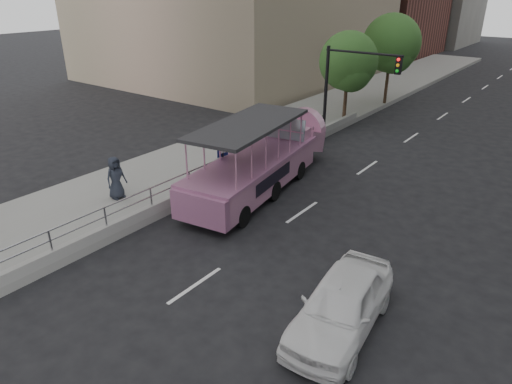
{
  "coord_description": "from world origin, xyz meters",
  "views": [
    {
      "loc": [
        9.19,
        -9.8,
        8.14
      ],
      "look_at": [
        0.4,
        1.8,
        1.51
      ],
      "focal_mm": 32.0,
      "sensor_mm": 36.0,
      "label": 1
    }
  ],
  "objects_px": {
    "parking_sign": "(223,158)",
    "street_tree_far": "(392,46)",
    "duck_boat": "(264,161)",
    "pedestrian_far": "(116,178)",
    "car": "(341,304)",
    "street_tree_near": "(349,64)",
    "traffic_signal": "(347,81)"
  },
  "relations": [
    {
      "from": "parking_sign",
      "to": "street_tree_far",
      "type": "distance_m",
      "value": 18.62
    },
    {
      "from": "duck_boat",
      "to": "pedestrian_far",
      "type": "height_order",
      "value": "duck_boat"
    },
    {
      "from": "pedestrian_far",
      "to": "street_tree_far",
      "type": "distance_m",
      "value": 22.15
    },
    {
      "from": "car",
      "to": "pedestrian_far",
      "type": "distance_m",
      "value": 10.66
    },
    {
      "from": "pedestrian_far",
      "to": "street_tree_near",
      "type": "relative_size",
      "value": 0.31
    },
    {
      "from": "car",
      "to": "pedestrian_far",
      "type": "height_order",
      "value": "pedestrian_far"
    },
    {
      "from": "traffic_signal",
      "to": "parking_sign",
      "type": "bearing_deg",
      "value": -95.89
    },
    {
      "from": "street_tree_far",
      "to": "car",
      "type": "bearing_deg",
      "value": -69.96
    },
    {
      "from": "traffic_signal",
      "to": "street_tree_near",
      "type": "xyz_separation_m",
      "value": [
        -1.6,
        3.43,
        0.32
      ]
    },
    {
      "from": "street_tree_near",
      "to": "street_tree_far",
      "type": "relative_size",
      "value": 0.89
    },
    {
      "from": "street_tree_near",
      "to": "street_tree_far",
      "type": "xyz_separation_m",
      "value": [
        0.2,
        6.0,
        0.49
      ]
    },
    {
      "from": "parking_sign",
      "to": "street_tree_far",
      "type": "bearing_deg",
      "value": 91.46
    },
    {
      "from": "street_tree_far",
      "to": "pedestrian_far",
      "type": "bearing_deg",
      "value": -95.77
    },
    {
      "from": "car",
      "to": "traffic_signal",
      "type": "relative_size",
      "value": 0.84
    },
    {
      "from": "parking_sign",
      "to": "street_tree_far",
      "type": "height_order",
      "value": "street_tree_far"
    },
    {
      "from": "pedestrian_far",
      "to": "street_tree_near",
      "type": "distance_m",
      "value": 16.16
    },
    {
      "from": "duck_boat",
      "to": "parking_sign",
      "type": "height_order",
      "value": "duck_boat"
    },
    {
      "from": "pedestrian_far",
      "to": "traffic_signal",
      "type": "distance_m",
      "value": 13.11
    },
    {
      "from": "street_tree_near",
      "to": "traffic_signal",
      "type": "bearing_deg",
      "value": -65.02
    },
    {
      "from": "traffic_signal",
      "to": "street_tree_near",
      "type": "distance_m",
      "value": 3.8
    },
    {
      "from": "parking_sign",
      "to": "traffic_signal",
      "type": "xyz_separation_m",
      "value": [
        0.93,
        8.98,
        1.92
      ]
    },
    {
      "from": "pedestrian_far",
      "to": "parking_sign",
      "type": "xyz_separation_m",
      "value": [
        2.67,
        3.41,
        0.41
      ]
    },
    {
      "from": "street_tree_far",
      "to": "traffic_signal",
      "type": "bearing_deg",
      "value": -81.57
    },
    {
      "from": "street_tree_far",
      "to": "street_tree_near",
      "type": "bearing_deg",
      "value": -91.91
    },
    {
      "from": "duck_boat",
      "to": "parking_sign",
      "type": "relative_size",
      "value": 3.98
    },
    {
      "from": "car",
      "to": "parking_sign",
      "type": "relative_size",
      "value": 1.77
    },
    {
      "from": "traffic_signal",
      "to": "street_tree_near",
      "type": "bearing_deg",
      "value": 114.98
    },
    {
      "from": "pedestrian_far",
      "to": "street_tree_far",
      "type": "relative_size",
      "value": 0.27
    },
    {
      "from": "parking_sign",
      "to": "duck_boat",
      "type": "bearing_deg",
      "value": 61.69
    },
    {
      "from": "duck_boat",
      "to": "car",
      "type": "height_order",
      "value": "duck_boat"
    },
    {
      "from": "parking_sign",
      "to": "traffic_signal",
      "type": "distance_m",
      "value": 9.23
    },
    {
      "from": "car",
      "to": "street_tree_near",
      "type": "relative_size",
      "value": 0.77
    }
  ]
}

